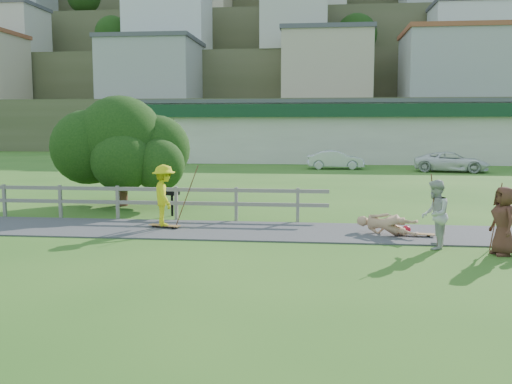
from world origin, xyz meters
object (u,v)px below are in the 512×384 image
spectator_c (503,221)px  bbq (172,202)px  spectator_a (435,214)px  car_white (451,162)px  skater_fallen (387,225)px  skater_rider (164,199)px  tree (121,157)px  car_silver (335,160)px

spectator_c → bbq: spectator_c is taller
spectator_a → car_white: bearing=-178.9°
skater_fallen → skater_rider: bearing=123.8°
car_white → spectator_c: bearing=-178.3°
spectator_a → tree: size_ratio=0.32×
car_silver → car_white: size_ratio=0.83×
spectator_c → tree: tree is taller
bbq → skater_fallen: bearing=-9.3°
skater_rider → skater_fallen: (6.51, -0.40, -0.59)m
skater_fallen → spectator_a: bearing=-109.0°
skater_rider → skater_fallen: size_ratio=1.01×
tree → spectator_a: bearing=-31.9°
spectator_c → bbq: bearing=-130.6°
skater_rider → car_white: size_ratio=0.39×
car_white → skater_fallen: bearing=174.9°
skater_fallen → spectator_c: bearing=-92.2°
tree → skater_fallen: bearing=-27.8°
tree → bbq: 3.66m
tree → skater_rider: bearing=-57.2°
skater_rider → tree: size_ratio=0.34×
skater_rider → spectator_c: (9.01, -2.45, -0.09)m
spectator_a → car_silver: (-1.84, 25.88, -0.22)m
tree → bbq: bearing=-40.5°
spectator_c → car_silver: 26.63m
skater_fallen → tree: size_ratio=0.34×
skater_fallen → car_white: size_ratio=0.38×
spectator_a → spectator_c: size_ratio=1.05×
spectator_a → car_silver: 25.94m
bbq → tree: bearing=152.3°
spectator_c → bbq: size_ratio=1.74×
skater_fallen → tree: tree is taller
skater_rider → car_white: 25.99m
spectator_a → skater_rider: bearing=-89.9°
car_white → bbq: car_white is taller
skater_fallen → spectator_c: size_ratio=1.10×
tree → spectator_c: bearing=-30.5°
car_silver → bbq: bearing=161.7°
spectator_c → car_white: bearing=157.0°
car_white → tree: 24.07m
skater_rider → skater_fallen: skater_rider is taller
skater_rider → skater_fallen: 6.55m
car_silver → bbq: (-6.08, -21.55, -0.18)m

